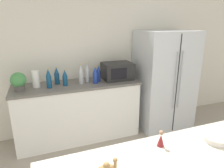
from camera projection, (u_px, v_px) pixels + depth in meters
The scene contains 16 objects.
wall_back at pixel (89, 57), 3.41m from camera, with size 8.00×0.06×2.55m.
back_counter at pixel (79, 111), 3.25m from camera, with size 1.94×0.63×0.93m.
refrigerator at pixel (164, 80), 3.59m from camera, with size 0.96×0.75×1.72m.
potted_plant at pixel (18, 81), 2.76m from camera, with size 0.21×0.21×0.26m.
paper_towel_roll at pixel (36, 79), 2.90m from camera, with size 0.11×0.11×0.25m.
microwave at pixel (117, 71), 3.32m from camera, with size 0.48×0.37×0.28m.
back_bottle_0 at pixel (49, 79), 2.88m from camera, with size 0.07×0.07×0.29m.
back_bottle_1 at pixel (87, 73), 3.16m from camera, with size 0.07×0.07×0.31m.
back_bottle_2 at pixel (98, 74), 3.19m from camera, with size 0.07×0.07×0.27m.
back_bottle_3 at pixel (81, 75), 3.07m from camera, with size 0.07×0.07×0.31m.
back_bottle_4 at pixel (65, 78), 2.99m from camera, with size 0.07×0.07×0.25m.
back_bottle_5 at pixel (57, 76), 3.06m from camera, with size 0.08×0.08×0.27m.
back_bottle_6 at pixel (95, 75), 3.10m from camera, with size 0.08×0.08×0.27m.
fruit_bowl at pixel (217, 138), 1.48m from camera, with size 0.20×0.20×0.05m.
camel_figurine at pixel (107, 168), 1.09m from camera, with size 0.11×0.07×0.14m.
wise_man_figurine_blue at pixel (161, 139), 1.41m from camera, with size 0.05×0.05×0.12m.
Camera 1 is at (-0.82, -0.58, 1.85)m, focal length 32.00 mm.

